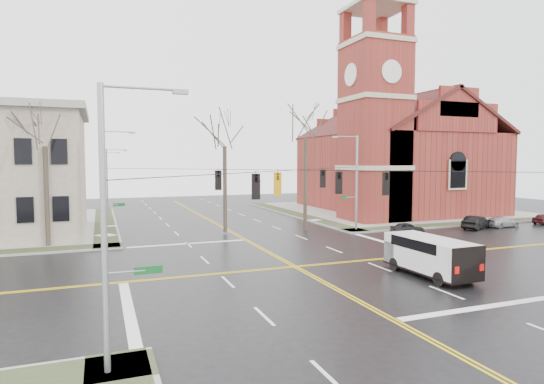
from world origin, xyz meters
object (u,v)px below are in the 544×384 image
object	(u,v)px
signal_pole_nw	(103,184)
streetlight_north_b	(106,176)
tree_nw_near	(225,140)
church	(391,148)
signal_pole_ne	(355,180)
parked_car_c	(502,222)
signal_pole_sw	(110,221)
parked_car_a	(407,228)
cargo_van	(427,253)
tree_ne	(305,131)
streetlight_north_a	(109,181)
tree_nw_far	(45,140)
parked_car_b	(476,222)

from	to	relation	value
signal_pole_nw	streetlight_north_b	bearing A→B (deg)	88.95
streetlight_north_b	tree_nw_near	world-z (taller)	tree_nw_near
tree_nw_near	church	bearing A→B (deg)	22.42
signal_pole_ne	parked_car_c	world-z (taller)	signal_pole_ne
parked_car_c	signal_pole_sw	bearing A→B (deg)	113.84
signal_pole_ne	streetlight_north_b	distance (m)	42.61
parked_car_a	cargo_van	bearing A→B (deg)	158.08
cargo_van	tree_ne	world-z (taller)	tree_ne
signal_pole_nw	streetlight_north_a	bearing A→B (deg)	87.68
tree_nw_far	parked_car_c	bearing A→B (deg)	-5.95
signal_pole_sw	tree_nw_near	size ratio (longest dim) A/B	0.75
signal_pole_sw	streetlight_north_b	world-z (taller)	signal_pole_sw
signal_pole_sw	cargo_van	distance (m)	19.35
signal_pole_nw	signal_pole_ne	bearing A→B (deg)	0.00
signal_pole_ne	signal_pole_nw	bearing A→B (deg)	180.00
signal_pole_nw	parked_car_b	size ratio (longest dim) A/B	2.24
signal_pole_nw	parked_car_b	world-z (taller)	signal_pole_nw
tree_nw_near	streetlight_north_b	bearing A→B (deg)	106.25
tree_nw_far	signal_pole_nw	bearing A→B (deg)	-16.29
parked_car_b	tree_ne	size ratio (longest dim) A/B	0.30
streetlight_north_b	parked_car_b	bearing A→B (deg)	-49.50
church	tree_ne	bearing A→B (deg)	-147.63
parked_car_b	tree_nw_near	distance (m)	26.07
streetlight_north_a	tree_nw_near	bearing A→B (deg)	-54.43
signal_pole_ne	tree_ne	size ratio (longest dim) A/B	0.68
signal_pole_ne	tree_nw_far	world-z (taller)	tree_nw_far
church	parked_car_a	bearing A→B (deg)	-120.54
signal_pole_ne	signal_pole_sw	distance (m)	32.28
signal_pole_ne	tree_nw_far	distance (m)	27.03
streetlight_north_b	parked_car_c	distance (m)	54.66
signal_pole_ne	streetlight_north_b	world-z (taller)	signal_pole_ne
streetlight_north_b	parked_car_b	distance (m)	52.39
parked_car_c	cargo_van	bearing A→B (deg)	119.11
tree_nw_near	tree_ne	size ratio (longest dim) A/B	0.90
parked_car_a	parked_car_b	world-z (taller)	parked_car_b
parked_car_a	tree_nw_near	xyz separation A→B (m)	(-15.81, 5.99, 8.11)
signal_pole_sw	parked_car_c	xyz separation A→B (m)	(38.04, 19.81, -4.40)
church	parked_car_c	distance (m)	18.37
tree_nw_far	tree_nw_near	xyz separation A→B (m)	(14.65, 1.52, 0.23)
church	parked_car_c	xyz separation A→B (m)	(1.96, -16.47, -7.89)
signal_pole_ne	tree_nw_far	bearing A→B (deg)	177.41
cargo_van	parked_car_c	world-z (taller)	cargo_van
church	signal_pole_ne	distance (m)	19.22
cargo_van	tree_nw_far	bearing A→B (deg)	140.21
cargo_van	parked_car_b	size ratio (longest dim) A/B	1.49
streetlight_north_a	parked_car_c	distance (m)	42.43
signal_pole_nw	cargo_van	bearing A→B (deg)	-42.43
tree_nw_far	parked_car_b	bearing A→B (deg)	-6.54
signal_pole_ne	parked_car_a	bearing A→B (deg)	-41.54
signal_pole_nw	tree_nw_far	bearing A→B (deg)	163.71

